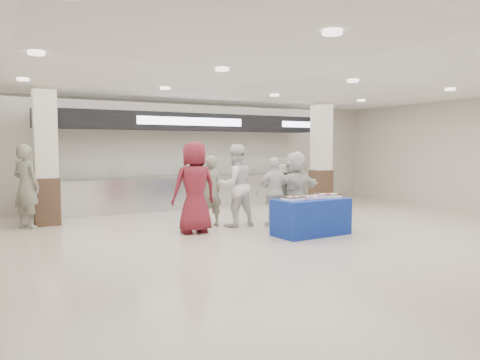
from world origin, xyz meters
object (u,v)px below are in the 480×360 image
chef_tall (235,186)px  soldier_b (283,194)px  civilian_maroon (194,187)px  display_table (311,217)px  chef_short (275,192)px  soldier_bg (26,186)px  sheet_cake_right (328,195)px  cupcake_tray (311,197)px  soldier_a (210,191)px  sheet_cake_left (293,198)px  civilian_white (295,188)px

chef_tall → soldier_b: bearing=171.5°
civilian_maroon → chef_tall: civilian_maroon is taller
display_table → chef_short: bearing=90.5°
soldier_bg → civilian_maroon: bearing=-167.9°
civilian_maroon → chef_tall: (1.15, 0.35, -0.03)m
sheet_cake_right → cupcake_tray: sheet_cake_right is taller
cupcake_tray → soldier_a: bearing=124.6°
cupcake_tray → display_table: bearing=42.7°
civilian_maroon → display_table: bearing=147.4°
chef_short → soldier_bg: size_ratio=0.84×
sheet_cake_left → chef_tall: size_ratio=0.24×
display_table → sheet_cake_right: (0.46, 0.03, 0.42)m
chef_tall → soldier_b: size_ratio=1.33×
sheet_cake_right → civilian_maroon: (-2.49, 1.31, 0.17)m
cupcake_tray → chef_short: (-0.07, 1.25, 0.01)m
soldier_b → civilian_white: bearing=118.6°
cupcake_tray → soldier_a: (-1.37, 1.98, 0.03)m
display_table → sheet_cake_right: 0.62m
cupcake_tray → soldier_b: size_ratio=0.31×
soldier_a → soldier_b: size_ratio=1.15×
sheet_cake_left → cupcake_tray: (0.42, -0.02, -0.01)m
cupcake_tray → civilian_maroon: size_ratio=0.22×
soldier_a → chef_tall: 0.58m
civilian_maroon → cupcake_tray: bearing=146.7°
sheet_cake_right → chef_short: bearing=114.5°
chef_short → soldier_bg: (-5.02, 2.41, 0.15)m
chef_short → soldier_b: (0.43, 0.32, -0.09)m
sheet_cake_left → civilian_white: (0.92, 1.25, 0.06)m
chef_tall → chef_short: 0.92m
civilian_maroon → chef_tall: 1.20m
sheet_cake_right → civilian_maroon: size_ratio=0.28×
cupcake_tray → chef_short: size_ratio=0.28×
civilian_maroon → civilian_white: bearing=178.7°
cupcake_tray → soldier_bg: size_ratio=0.23×
chef_tall → sheet_cake_left: bearing=102.3°
sheet_cake_left → soldier_bg: (-4.67, 3.64, 0.15)m
sheet_cake_left → cupcake_tray: bearing=-2.6°
chef_short → soldier_b: 0.55m
cupcake_tray → chef_short: chef_short is taller
sheet_cake_left → civilian_maroon: 2.09m
cupcake_tray → soldier_b: bearing=77.1°
civilian_maroon → civilian_white: 2.51m
sheet_cake_right → civilian_maroon: bearing=152.3°
sheet_cake_right → cupcake_tray: 0.48m
chef_tall → civilian_white: bearing=159.7°
soldier_b → soldier_bg: (-5.45, 2.08, 0.23)m
display_table → sheet_cake_right: size_ratio=2.81×
sheet_cake_right → cupcake_tray: (-0.48, -0.05, -0.02)m
sheet_cake_right → soldier_b: size_ratio=0.39×
civilian_white → chef_short: bearing=-2.9°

